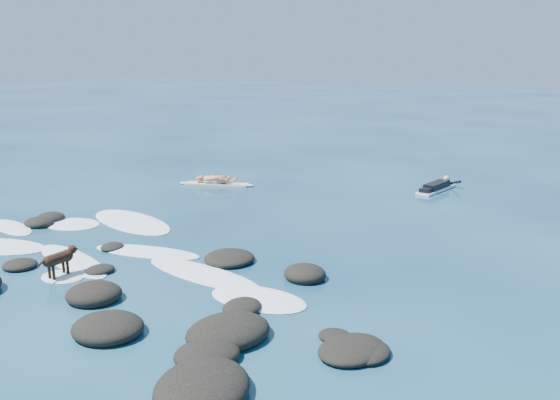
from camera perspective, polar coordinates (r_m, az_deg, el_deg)
The scene contains 6 objects.
ground at distance 16.47m, azimuth -11.26°, elevation -5.27°, with size 160.00×160.00×0.00m, color #0A2642.
reef_rocks at distance 13.95m, azimuth -16.17°, elevation -8.54°, with size 13.85×7.24×0.62m.
breaking_foam at distance 17.75m, azimuth -16.44°, elevation -4.15°, with size 11.84×7.59×0.12m.
standing_surfer_rig at distance 24.78m, azimuth -5.86°, elevation 2.89°, with size 2.92×1.43×1.73m.
paddling_surfer_rig at distance 24.57m, azimuth 14.16°, elevation 1.19°, with size 1.17×2.64×0.46m.
dog at distance 15.57m, azimuth -19.49°, elevation -5.04°, with size 0.30×1.15×0.73m.
Camera 1 is at (10.76, -11.31, 5.24)m, focal length 40.00 mm.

